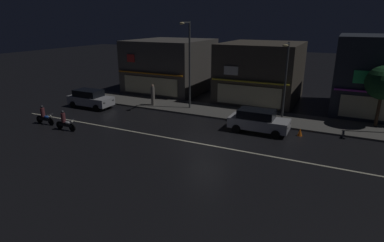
% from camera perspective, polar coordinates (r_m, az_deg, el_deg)
% --- Properties ---
extents(ground_plane, '(140.00, 140.00, 0.00)m').
position_cam_1_polar(ground_plane, '(20.78, 2.56, -4.36)').
color(ground_plane, black).
extents(lane_divider_stripe, '(33.69, 0.16, 0.01)m').
position_cam_1_polar(lane_divider_stripe, '(20.78, 2.56, -4.34)').
color(lane_divider_stripe, beige).
rests_on(lane_divider_stripe, ground).
extents(sidewalk_far, '(35.46, 4.01, 0.14)m').
position_cam_1_polar(sidewalk_far, '(27.57, 8.91, 1.24)').
color(sidewalk_far, '#5B5954').
rests_on(sidewalk_far, ground).
extents(storefront_left_block, '(7.53, 8.43, 6.68)m').
position_cam_1_polar(storefront_left_block, '(31.95, 31.41, 7.15)').
color(storefront_left_block, '#2D333D').
rests_on(storefront_left_block, ground).
extents(storefront_center_block, '(7.48, 8.79, 5.77)m').
position_cam_1_polar(storefront_center_block, '(32.93, 12.48, 8.76)').
color(storefront_center_block, '#4C443A').
rests_on(storefront_center_block, ground).
extents(storefront_right_block, '(8.20, 9.17, 5.78)m').
position_cam_1_polar(storefront_right_block, '(37.02, -3.86, 10.11)').
color(storefront_right_block, '#56514C').
rests_on(storefront_right_block, ground).
extents(streetlamp_west, '(0.44, 1.64, 7.68)m').
position_cam_1_polar(streetlamp_west, '(28.00, -0.63, 11.25)').
color(streetlamp_west, '#47494C').
rests_on(streetlamp_west, sidewalk_far).
extents(streetlamp_mid, '(0.44, 1.64, 6.13)m').
position_cam_1_polar(streetlamp_mid, '(26.21, 16.70, 8.27)').
color(streetlamp_mid, '#47494C').
rests_on(streetlamp_mid, sidewalk_far).
extents(pedestrian_on_sidewalk, '(0.36, 0.36, 1.99)m').
position_cam_1_polar(pedestrian_on_sidewalk, '(30.00, -7.17, 4.66)').
color(pedestrian_on_sidewalk, gray).
rests_on(pedestrian_on_sidewalk, sidewalk_far).
extents(street_tree, '(2.51, 2.51, 4.62)m').
position_cam_1_polar(street_tree, '(27.03, 31.54, 5.94)').
color(street_tree, '#473323').
rests_on(street_tree, sidewalk_far).
extents(parked_car_near_kerb, '(4.30, 1.98, 1.67)m').
position_cam_1_polar(parked_car_near_kerb, '(31.01, -18.10, 3.95)').
color(parked_car_near_kerb, silver).
rests_on(parked_car_near_kerb, ground).
extents(parked_car_trailing, '(4.30, 1.98, 1.67)m').
position_cam_1_polar(parked_car_trailing, '(23.36, 11.98, 0.07)').
color(parked_car_trailing, silver).
rests_on(parked_car_trailing, ground).
extents(motorcycle_lead, '(1.90, 0.60, 1.52)m').
position_cam_1_polar(motorcycle_lead, '(27.32, -25.38, 0.77)').
color(motorcycle_lead, black).
rests_on(motorcycle_lead, ground).
extents(motorcycle_following, '(1.90, 0.60, 1.52)m').
position_cam_1_polar(motorcycle_following, '(25.18, -22.20, -0.17)').
color(motorcycle_following, black).
rests_on(motorcycle_following, ground).
extents(traffic_cone, '(0.36, 0.36, 0.55)m').
position_cam_1_polar(traffic_cone, '(23.56, 19.11, -1.93)').
color(traffic_cone, orange).
rests_on(traffic_cone, ground).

